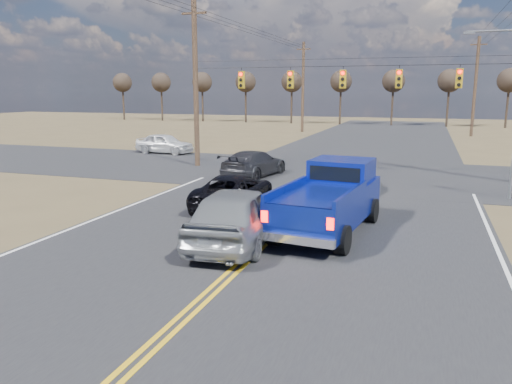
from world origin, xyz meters
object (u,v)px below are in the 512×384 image
(silver_suv, at_px, (237,215))
(pickup_truck, at_px, (330,199))
(black_suv, at_px, (234,191))
(cross_car_west, at_px, (164,143))
(white_car_queue, at_px, (354,177))
(dgrey_car_queue, at_px, (254,163))

(silver_suv, bearing_deg, pickup_truck, -141.68)
(silver_suv, xyz_separation_m, black_suv, (-1.87, 4.51, -0.23))
(pickup_truck, height_order, cross_car_west, pickup_truck)
(black_suv, xyz_separation_m, cross_car_west, (-11.43, 14.90, 0.07))
(black_suv, relative_size, white_car_queue, 1.21)
(silver_suv, distance_m, dgrey_car_queue, 12.43)
(white_car_queue, height_order, dgrey_car_queue, dgrey_car_queue)
(silver_suv, relative_size, dgrey_car_queue, 1.08)
(black_suv, xyz_separation_m, dgrey_car_queue, (-1.69, 7.40, 0.03))
(pickup_truck, distance_m, black_suv, 4.88)
(silver_suv, xyz_separation_m, white_car_queue, (2.25, 9.64, -0.24))
(silver_suv, distance_m, black_suv, 4.89)
(silver_suv, height_order, black_suv, silver_suv)
(black_suv, height_order, white_car_queue, black_suv)
(white_car_queue, height_order, cross_car_west, cross_car_west)
(silver_suv, bearing_deg, dgrey_car_queue, -78.19)
(pickup_truck, distance_m, dgrey_car_queue, 11.34)
(white_car_queue, relative_size, cross_car_west, 0.92)
(pickup_truck, height_order, silver_suv, pickup_truck)
(pickup_truck, height_order, dgrey_car_queue, pickup_truck)
(dgrey_car_queue, bearing_deg, silver_suv, 115.87)
(pickup_truck, relative_size, cross_car_west, 1.42)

